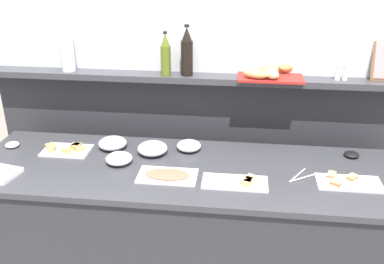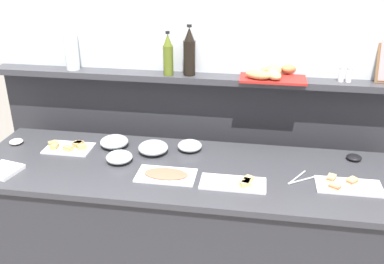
{
  "view_description": "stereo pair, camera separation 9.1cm",
  "coord_description": "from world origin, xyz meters",
  "px_view_note": "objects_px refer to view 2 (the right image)",
  "views": [
    {
      "loc": [
        0.27,
        -2.13,
        2.1
      ],
      "look_at": [
        0.0,
        0.1,
        1.09
      ],
      "focal_mm": 40.13,
      "sensor_mm": 36.0,
      "label": 1
    },
    {
      "loc": [
        0.36,
        -2.12,
        2.1
      ],
      "look_at": [
        0.0,
        0.1,
        1.09
      ],
      "focal_mm": 40.13,
      "sensor_mm": 36.0,
      "label": 2
    }
  ],
  "objects_px": {
    "cold_cuts_platter": "(166,175)",
    "glass_bowl_large": "(114,142)",
    "glass_bowl_medium": "(119,158)",
    "bread_basket": "(274,73)",
    "condiment_bowl_teal": "(16,142)",
    "wine_bottle_dark": "(189,53)",
    "salt_shaker": "(341,75)",
    "pepper_shaker": "(349,75)",
    "condiment_bowl_red": "(354,157)",
    "serving_tongs": "(299,179)",
    "glass_bowl_small": "(153,148)",
    "sandwich_platter_rear": "(236,183)",
    "sandwich_platter_side": "(347,185)",
    "water_carafe": "(71,49)",
    "olive_oil_bottle": "(168,56)",
    "sandwich_platter_front": "(69,147)",
    "napkin_stack": "(3,170)",
    "glass_bowl_extra": "(190,146)"
  },
  "relations": [
    {
      "from": "cold_cuts_platter",
      "to": "glass_bowl_large",
      "type": "bearing_deg",
      "value": 142.17
    },
    {
      "from": "glass_bowl_medium",
      "to": "bread_basket",
      "type": "bearing_deg",
      "value": 28.41
    },
    {
      "from": "glass_bowl_large",
      "to": "condiment_bowl_teal",
      "type": "distance_m",
      "value": 0.64
    },
    {
      "from": "glass_bowl_large",
      "to": "wine_bottle_dark",
      "type": "height_order",
      "value": "wine_bottle_dark"
    },
    {
      "from": "salt_shaker",
      "to": "pepper_shaker",
      "type": "height_order",
      "value": "same"
    },
    {
      "from": "condiment_bowl_red",
      "to": "bread_basket",
      "type": "bearing_deg",
      "value": 156.05
    },
    {
      "from": "condiment_bowl_teal",
      "to": "serving_tongs",
      "type": "relative_size",
      "value": 0.53
    },
    {
      "from": "cold_cuts_platter",
      "to": "glass_bowl_small",
      "type": "xyz_separation_m",
      "value": [
        -0.14,
        0.26,
        0.02
      ]
    },
    {
      "from": "sandwich_platter_rear",
      "to": "cold_cuts_platter",
      "type": "bearing_deg",
      "value": 176.02
    },
    {
      "from": "sandwich_platter_side",
      "to": "bread_basket",
      "type": "bearing_deg",
      "value": 126.73
    },
    {
      "from": "condiment_bowl_teal",
      "to": "salt_shaker",
      "type": "bearing_deg",
      "value": 9.59
    },
    {
      "from": "sandwich_platter_side",
      "to": "glass_bowl_medium",
      "type": "bearing_deg",
      "value": 176.49
    },
    {
      "from": "cold_cuts_platter",
      "to": "glass_bowl_medium",
      "type": "xyz_separation_m",
      "value": [
        -0.31,
        0.12,
        0.02
      ]
    },
    {
      "from": "cold_cuts_platter",
      "to": "water_carafe",
      "type": "bearing_deg",
      "value": 141.62
    },
    {
      "from": "glass_bowl_medium",
      "to": "condiment_bowl_red",
      "type": "xyz_separation_m",
      "value": [
        1.37,
        0.25,
        -0.01
      ]
    },
    {
      "from": "sandwich_platter_side",
      "to": "condiment_bowl_teal",
      "type": "height_order",
      "value": "sandwich_platter_side"
    },
    {
      "from": "bread_basket",
      "to": "glass_bowl_small",
      "type": "bearing_deg",
      "value": -155.02
    },
    {
      "from": "glass_bowl_large",
      "to": "wine_bottle_dark",
      "type": "distance_m",
      "value": 0.73
    },
    {
      "from": "condiment_bowl_red",
      "to": "condiment_bowl_teal",
      "type": "bearing_deg",
      "value": -176.87
    },
    {
      "from": "glass_bowl_medium",
      "to": "pepper_shaker",
      "type": "xyz_separation_m",
      "value": [
        1.31,
        0.47,
        0.42
      ]
    },
    {
      "from": "sandwich_platter_side",
      "to": "olive_oil_bottle",
      "type": "height_order",
      "value": "olive_oil_bottle"
    },
    {
      "from": "sandwich_platter_front",
      "to": "condiment_bowl_red",
      "type": "distance_m",
      "value": 1.74
    },
    {
      "from": "condiment_bowl_teal",
      "to": "pepper_shaker",
      "type": "relative_size",
      "value": 0.98
    },
    {
      "from": "condiment_bowl_red",
      "to": "salt_shaker",
      "type": "xyz_separation_m",
      "value": [
        -0.1,
        0.22,
        0.44
      ]
    },
    {
      "from": "condiment_bowl_red",
      "to": "napkin_stack",
      "type": "xyz_separation_m",
      "value": [
        -1.97,
        -0.47,
        -0.0
      ]
    },
    {
      "from": "glass_bowl_extra",
      "to": "olive_oil_bottle",
      "type": "height_order",
      "value": "olive_oil_bottle"
    },
    {
      "from": "glass_bowl_small",
      "to": "olive_oil_bottle",
      "type": "distance_m",
      "value": 0.58
    },
    {
      "from": "olive_oil_bottle",
      "to": "bread_basket",
      "type": "relative_size",
      "value": 0.69
    },
    {
      "from": "condiment_bowl_red",
      "to": "sandwich_platter_front",
      "type": "bearing_deg",
      "value": -175.68
    },
    {
      "from": "napkin_stack",
      "to": "glass_bowl_extra",
      "type": "bearing_deg",
      "value": 23.97
    },
    {
      "from": "cold_cuts_platter",
      "to": "serving_tongs",
      "type": "bearing_deg",
      "value": 6.03
    },
    {
      "from": "condiment_bowl_red",
      "to": "napkin_stack",
      "type": "bearing_deg",
      "value": -166.69
    },
    {
      "from": "glass_bowl_extra",
      "to": "olive_oil_bottle",
      "type": "bearing_deg",
      "value": 127.99
    },
    {
      "from": "sandwich_platter_side",
      "to": "serving_tongs",
      "type": "bearing_deg",
      "value": 172.19
    },
    {
      "from": "salt_shaker",
      "to": "water_carafe",
      "type": "distance_m",
      "value": 1.71
    },
    {
      "from": "glass_bowl_small",
      "to": "salt_shaker",
      "type": "height_order",
      "value": "salt_shaker"
    },
    {
      "from": "condiment_bowl_red",
      "to": "serving_tongs",
      "type": "distance_m",
      "value": 0.44
    },
    {
      "from": "cold_cuts_platter",
      "to": "bread_basket",
      "type": "distance_m",
      "value": 0.92
    },
    {
      "from": "condiment_bowl_teal",
      "to": "bread_basket",
      "type": "distance_m",
      "value": 1.68
    },
    {
      "from": "napkin_stack",
      "to": "olive_oil_bottle",
      "type": "relative_size",
      "value": 0.62
    },
    {
      "from": "condiment_bowl_red",
      "to": "water_carafe",
      "type": "distance_m",
      "value": 1.89
    },
    {
      "from": "glass_bowl_medium",
      "to": "serving_tongs",
      "type": "bearing_deg",
      "value": -2.49
    },
    {
      "from": "serving_tongs",
      "to": "napkin_stack",
      "type": "distance_m",
      "value": 1.65
    },
    {
      "from": "sandwich_platter_rear",
      "to": "sandwich_platter_side",
      "type": "xyz_separation_m",
      "value": [
        0.58,
        0.07,
        -0.0
      ]
    },
    {
      "from": "sandwich_platter_front",
      "to": "cold_cuts_platter",
      "type": "relative_size",
      "value": 0.88
    },
    {
      "from": "serving_tongs",
      "to": "salt_shaker",
      "type": "relative_size",
      "value": 1.86
    },
    {
      "from": "sandwich_platter_front",
      "to": "condiment_bowl_teal",
      "type": "distance_m",
      "value": 0.36
    },
    {
      "from": "sandwich_platter_side",
      "to": "napkin_stack",
      "type": "distance_m",
      "value": 1.89
    },
    {
      "from": "condiment_bowl_red",
      "to": "napkin_stack",
      "type": "height_order",
      "value": "condiment_bowl_red"
    },
    {
      "from": "sandwich_platter_side",
      "to": "water_carafe",
      "type": "relative_size",
      "value": 1.27
    }
  ]
}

